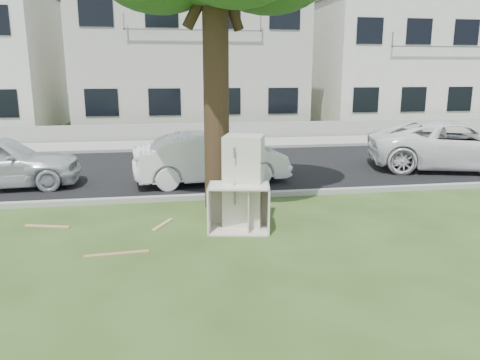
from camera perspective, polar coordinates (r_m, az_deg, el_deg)
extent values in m
plane|color=#2C4017|center=(8.74, 1.28, -6.38)|extent=(120.00, 120.00, 0.00)
cube|color=black|center=(14.47, -3.18, 1.44)|extent=(120.00, 7.00, 0.01)
cube|color=gray|center=(11.05, -1.10, -2.22)|extent=(120.00, 0.18, 0.12)
cube|color=gray|center=(17.95, -4.45, 3.66)|extent=(120.00, 0.18, 0.12)
cube|color=gray|center=(19.38, -4.84, 4.36)|extent=(120.00, 2.80, 0.01)
cube|color=gray|center=(20.91, -5.23, 5.94)|extent=(120.00, 0.15, 0.70)
cylinder|color=black|center=(9.97, -2.93, 11.26)|extent=(0.54, 0.54, 5.20)
cube|color=#B4AFA4|center=(25.65, -6.26, 14.49)|extent=(11.00, 8.00, 7.20)
cube|color=white|center=(28.97, 18.87, 13.11)|extent=(10.00, 8.00, 6.60)
cube|color=#595451|center=(29.22, 19.39, 19.82)|extent=(10.20, 8.16, 0.24)
cube|color=beige|center=(8.93, 0.46, -0.11)|extent=(0.90, 0.86, 1.74)
cube|color=beige|center=(8.70, -0.14, -3.41)|extent=(1.24, 0.90, 0.88)
cube|color=#A87551|center=(7.98, -14.77, -8.68)|extent=(1.03, 0.17, 0.02)
cube|color=tan|center=(9.76, -22.45, -5.24)|extent=(0.89, 0.33, 0.02)
cube|color=tan|center=(9.27, -9.37, -5.34)|extent=(0.42, 0.69, 0.02)
imported|color=white|center=(12.45, -3.54, 2.68)|extent=(4.20, 1.80, 1.35)
imported|color=white|center=(15.68, 25.05, 3.83)|extent=(5.74, 3.86, 1.46)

